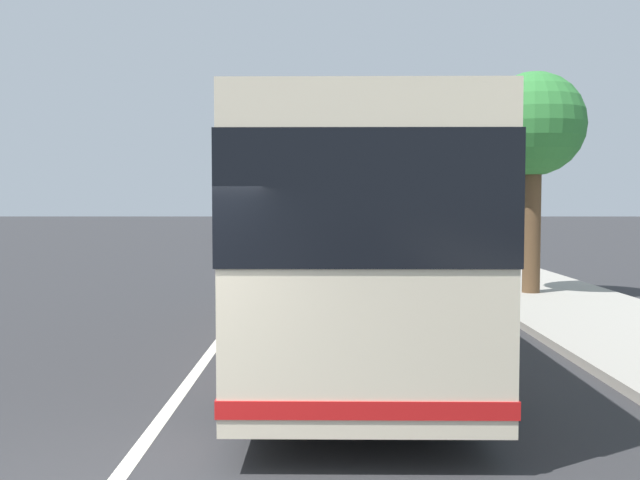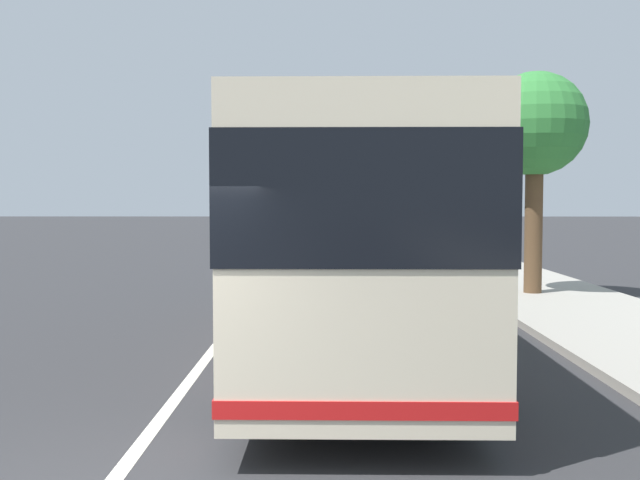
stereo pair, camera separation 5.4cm
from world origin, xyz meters
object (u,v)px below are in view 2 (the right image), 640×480
(coach_bus, at_px, (349,228))
(car_side_street, at_px, (250,230))
(roadside_tree_mid_block, at_px, (535,128))
(car_oncoming, at_px, (343,249))

(coach_bus, xyz_separation_m, car_side_street, (31.65, 4.91, -1.26))
(coach_bus, relative_size, roadside_tree_mid_block, 1.96)
(car_oncoming, bearing_deg, roadside_tree_mid_block, -153.21)
(car_oncoming, relative_size, car_side_street, 1.10)
(roadside_tree_mid_block, bearing_deg, car_oncoming, 30.16)
(car_oncoming, distance_m, car_side_street, 18.46)
(car_oncoming, height_order, car_side_street, car_oncoming)
(coach_bus, relative_size, car_side_street, 2.67)
(car_side_street, height_order, roadside_tree_mid_block, roadside_tree_mid_block)
(car_side_street, distance_m, roadside_tree_mid_block, 27.39)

